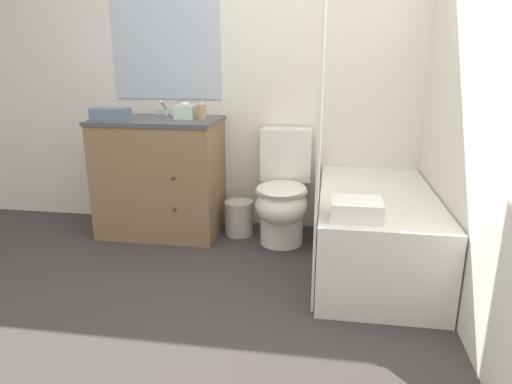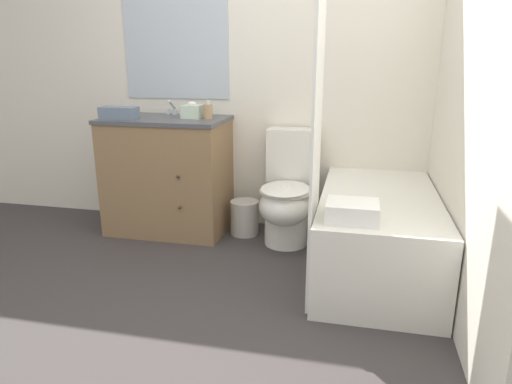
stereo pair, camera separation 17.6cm
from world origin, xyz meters
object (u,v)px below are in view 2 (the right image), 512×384
bathtub (377,233)px  soap_dispenser (208,111)px  toilet (287,196)px  bath_towel_folded (352,211)px  wastebasket (245,217)px  tissue_box (192,111)px  hand_towel_folded (119,113)px  vanity_cabinet (168,174)px  sink_faucet (174,110)px

bathtub → soap_dispenser: size_ratio=10.30×
toilet → bath_towel_folded: toilet is taller
wastebasket → tissue_box: bearing=-178.3°
wastebasket → hand_towel_folded: 1.22m
bath_towel_folded → wastebasket: bearing=131.0°
bath_towel_folded → hand_towel_folded: bearing=156.2°
tissue_box → soap_dispenser: bearing=-6.5°
tissue_box → wastebasket: bearing=1.7°
toilet → soap_dispenser: size_ratio=6.10×
tissue_box → bath_towel_folded: 1.58m
bathtub → tissue_box: size_ratio=9.79×
toilet → bath_towel_folded: (0.47, -0.86, 0.20)m
wastebasket → bathtub: bearing=-24.1°
vanity_cabinet → bathtub: (1.59, -0.41, -0.20)m
vanity_cabinet → bath_towel_folded: (1.43, -0.92, 0.10)m
soap_dispenser → bath_towel_folded: 1.47m
sink_faucet → toilet: sink_faucet is taller
tissue_box → bath_towel_folded: bearing=-37.6°
sink_faucet → soap_dispenser: soap_dispenser is taller
toilet → soap_dispenser: bearing=174.3°
tissue_box → hand_towel_folded: 0.53m
sink_faucet → soap_dispenser: bearing=-27.8°
bathtub → soap_dispenser: bearing=161.7°
bath_towel_folded → soap_dispenser: bearing=139.8°
hand_towel_folded → toilet: bearing=4.6°
soap_dispenser → hand_towel_folded: (-0.63, -0.16, -0.01)m
vanity_cabinet → soap_dispenser: soap_dispenser is taller
soap_dispenser → bath_towel_folded: soap_dispenser is taller
hand_towel_folded → bath_towel_folded: size_ratio=0.98×
vanity_cabinet → wastebasket: vanity_cabinet is taller
bathtub → bath_towel_folded: bath_towel_folded is taller
hand_towel_folded → bath_towel_folded: hand_towel_folded is taller
tissue_box → soap_dispenser: (0.13, -0.01, 0.01)m
sink_faucet → soap_dispenser: (0.34, -0.18, 0.02)m
sink_faucet → hand_towel_folded: sink_faucet is taller
tissue_box → bathtub: bearing=-17.3°
tissue_box → hand_towel_folded: bearing=-160.8°
toilet → bathtub: (0.63, -0.35, -0.10)m
bathtub → sink_faucet: bearing=159.5°
toilet → tissue_box: (-0.74, 0.08, 0.59)m
tissue_box → hand_towel_folded: size_ratio=0.53×
wastebasket → soap_dispenser: size_ratio=1.98×
soap_dispenser → tissue_box: bearing=173.5°
vanity_cabinet → toilet: vanity_cabinet is taller
vanity_cabinet → bath_towel_folded: 1.70m
vanity_cabinet → soap_dispenser: 0.60m
soap_dispenser → hand_towel_folded: size_ratio=0.51×
toilet → bath_towel_folded: 1.00m
toilet → bathtub: size_ratio=0.59×
wastebasket → soap_dispenser: 0.86m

